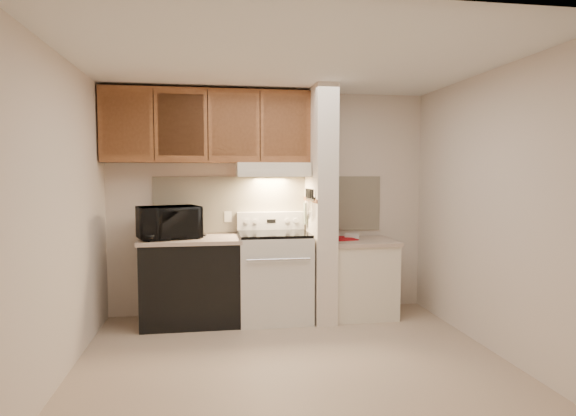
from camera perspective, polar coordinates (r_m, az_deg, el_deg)
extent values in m
plane|color=tan|center=(4.30, 0.42, -17.51)|extent=(3.60, 3.60, 0.00)
plane|color=white|center=(4.10, 0.44, 17.02)|extent=(3.60, 3.60, 0.00)
cube|color=beige|center=(5.49, -2.14, 0.62)|extent=(3.60, 2.50, 0.02)
cube|color=beige|center=(4.12, -25.11, -0.94)|extent=(0.02, 3.00, 2.50)
cube|color=beige|center=(4.66, 22.85, -0.33)|extent=(0.02, 3.00, 2.50)
cube|color=#FFEFCC|center=(5.48, -2.12, 0.46)|extent=(2.60, 0.02, 0.63)
cube|color=silver|center=(5.26, -1.66, -8.23)|extent=(0.76, 0.65, 0.92)
cube|color=black|center=(4.95, -1.18, -8.55)|extent=(0.50, 0.01, 0.30)
cylinder|color=silver|center=(4.87, -1.13, -6.12)|extent=(0.65, 0.02, 0.02)
cube|color=black|center=(5.18, -1.67, -3.09)|extent=(0.74, 0.64, 0.03)
cube|color=silver|center=(5.45, -2.05, -1.51)|extent=(0.76, 0.08, 0.20)
cube|color=black|center=(5.41, -2.00, -1.56)|extent=(0.10, 0.01, 0.04)
cylinder|color=silver|center=(5.38, -4.96, -1.60)|extent=(0.05, 0.02, 0.05)
cylinder|color=silver|center=(5.39, -3.90, -1.59)|extent=(0.05, 0.02, 0.05)
cylinder|color=silver|center=(5.43, -0.11, -1.53)|extent=(0.05, 0.02, 0.05)
cylinder|color=silver|center=(5.45, 0.93, -1.52)|extent=(0.05, 0.02, 0.05)
cube|color=black|center=(5.24, -11.37, -8.64)|extent=(1.00, 0.63, 0.87)
cube|color=#BEA492|center=(5.16, -11.44, -3.70)|extent=(1.04, 0.67, 0.04)
cube|color=black|center=(5.30, -10.93, -3.18)|extent=(0.24, 0.11, 0.02)
cylinder|color=#216755|center=(5.37, -12.03, -2.62)|extent=(0.10, 0.10, 0.11)
cube|color=#F0E6CF|center=(5.44, -7.12, -1.02)|extent=(0.08, 0.01, 0.12)
imported|color=black|center=(5.13, -13.94, -1.67)|extent=(0.71, 0.58, 0.34)
cube|color=silver|center=(5.24, 3.88, 0.44)|extent=(0.22, 0.70, 2.50)
cube|color=brown|center=(5.21, 2.63, 0.98)|extent=(0.01, 0.70, 0.04)
cube|color=black|center=(5.16, 2.68, 1.17)|extent=(0.02, 0.42, 0.04)
cube|color=silver|center=(5.02, 2.88, -0.05)|extent=(0.01, 0.03, 0.16)
cylinder|color=black|center=(4.98, 2.95, 1.64)|extent=(0.02, 0.02, 0.10)
cube|color=silver|center=(5.09, 2.72, -0.11)|extent=(0.01, 0.04, 0.18)
cylinder|color=black|center=(5.08, 2.71, 1.69)|extent=(0.02, 0.02, 0.10)
cube|color=silver|center=(5.15, 2.57, -0.17)|extent=(0.01, 0.04, 0.20)
cylinder|color=black|center=(5.16, 2.54, 1.73)|extent=(0.02, 0.02, 0.10)
cube|color=silver|center=(5.23, 2.39, 0.12)|extent=(0.01, 0.04, 0.16)
cylinder|color=black|center=(5.22, 2.39, 1.76)|extent=(0.02, 0.02, 0.10)
cube|color=silver|center=(5.31, 2.23, 0.07)|extent=(0.01, 0.04, 0.18)
cylinder|color=black|center=(5.32, 2.19, 1.80)|extent=(0.02, 0.02, 0.10)
cube|color=slate|center=(5.38, 2.10, -0.66)|extent=(0.03, 0.10, 0.24)
cube|color=#F0E6CF|center=(5.47, 8.58, -8.37)|extent=(0.70, 0.60, 0.81)
cube|color=#BEA492|center=(5.40, 8.63, -3.96)|extent=(0.74, 0.64, 0.04)
cube|color=#9B0B11|center=(5.44, 6.50, -3.61)|extent=(0.29, 0.36, 0.01)
cube|color=white|center=(5.55, 7.58, -3.30)|extent=(0.19, 0.15, 0.04)
cube|color=#F0E6CF|center=(5.26, -1.86, 4.56)|extent=(0.78, 0.44, 0.15)
cube|color=#F0E6CF|center=(5.06, -1.56, 4.06)|extent=(0.78, 0.04, 0.06)
cube|color=brown|center=(5.29, -9.47, 9.49)|extent=(2.18, 0.33, 0.77)
cube|color=brown|center=(5.20, -18.65, 9.42)|extent=(0.46, 0.01, 0.63)
cube|color=black|center=(5.16, -15.63, 9.53)|extent=(0.01, 0.01, 0.73)
cube|color=brown|center=(5.14, -12.57, 9.61)|extent=(0.46, 0.01, 0.63)
cube|color=black|center=(5.13, -9.49, 9.66)|extent=(0.01, 0.01, 0.73)
cube|color=brown|center=(5.14, -6.40, 9.68)|extent=(0.46, 0.01, 0.63)
cube|color=black|center=(5.16, -3.33, 9.68)|extent=(0.01, 0.01, 0.73)
cube|color=brown|center=(5.19, -0.29, 9.65)|extent=(0.46, 0.01, 0.63)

